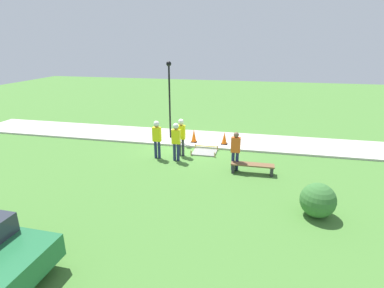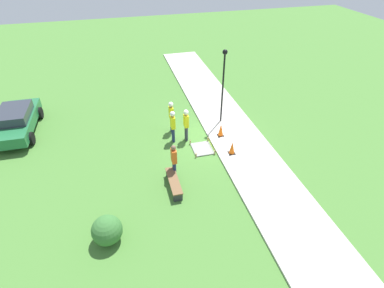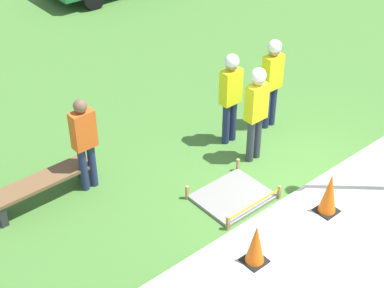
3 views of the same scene
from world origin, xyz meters
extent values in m
plane|color=#477A33|center=(0.00, 0.00, 0.00)|extent=(60.00, 60.00, 0.00)
cube|color=#BCB7AD|center=(0.00, -1.50, 0.05)|extent=(28.00, 2.99, 0.10)
cube|color=gray|center=(-0.94, 0.64, 0.03)|extent=(1.20, 1.01, 0.06)
cube|color=tan|center=(-1.54, 0.14, 0.13)|extent=(0.05, 0.05, 0.26)
cube|color=tan|center=(-0.34, 0.14, 0.13)|extent=(0.05, 0.05, 0.26)
cube|color=tan|center=(-1.54, 1.14, 0.13)|extent=(0.05, 0.05, 0.26)
cube|color=tan|center=(-0.34, 1.14, 0.13)|extent=(0.05, 0.05, 0.26)
cube|color=yellow|center=(-0.94, 0.14, 0.19)|extent=(1.20, 0.00, 0.04)
cube|color=black|center=(-1.79, -0.70, 0.11)|extent=(0.34, 0.34, 0.02)
cone|color=orange|center=(-1.79, -0.70, 0.46)|extent=(0.29, 0.29, 0.67)
cube|color=black|center=(-0.09, -0.68, 0.11)|extent=(0.34, 0.34, 0.02)
cone|color=orange|center=(-0.09, -0.68, 0.49)|extent=(0.29, 0.29, 0.73)
cube|color=#2D2D33|center=(-4.22, 2.69, 0.19)|extent=(0.12, 0.40, 0.38)
cube|color=#2D2D33|center=(-2.58, 2.69, 0.19)|extent=(0.12, 0.40, 0.38)
cube|color=brown|center=(-3.40, 2.69, 0.41)|extent=(1.84, 0.44, 0.06)
cylinder|color=navy|center=(0.11, 1.96, 0.43)|extent=(0.14, 0.14, 0.86)
cylinder|color=navy|center=(0.29, 1.96, 0.43)|extent=(0.14, 0.14, 0.86)
cube|color=yellow|center=(0.20, 1.96, 1.20)|extent=(0.40, 0.22, 0.68)
sphere|color=#A37A5B|center=(0.20, 1.96, 1.66)|extent=(0.23, 0.23, 0.23)
sphere|color=white|center=(0.20, 1.96, 1.72)|extent=(0.27, 0.27, 0.27)
cylinder|color=navy|center=(1.10, 1.84, 0.44)|extent=(0.14, 0.14, 0.87)
cylinder|color=navy|center=(1.28, 1.84, 0.44)|extent=(0.14, 0.14, 0.87)
cube|color=yellow|center=(1.19, 1.84, 1.22)|extent=(0.40, 0.22, 0.69)
sphere|color=#A37A5B|center=(1.19, 1.84, 1.68)|extent=(0.24, 0.24, 0.24)
sphere|color=white|center=(1.19, 1.84, 1.75)|extent=(0.27, 0.27, 0.27)
cylinder|color=#383D47|center=(0.05, 1.24, 0.44)|extent=(0.14, 0.14, 0.87)
cylinder|color=#383D47|center=(0.23, 1.24, 0.44)|extent=(0.14, 0.14, 0.87)
cube|color=yellow|center=(0.14, 1.24, 1.22)|extent=(0.40, 0.22, 0.69)
sphere|color=tan|center=(0.14, 1.24, 1.68)|extent=(0.24, 0.24, 0.24)
sphere|color=white|center=(0.14, 1.24, 1.75)|extent=(0.27, 0.27, 0.27)
cylinder|color=navy|center=(-2.72, 2.50, 0.43)|extent=(0.14, 0.14, 0.85)
cylinder|color=navy|center=(-2.54, 2.50, 0.43)|extent=(0.14, 0.14, 0.85)
cube|color=#E55B1E|center=(-2.63, 2.50, 1.19)|extent=(0.40, 0.22, 0.68)
sphere|color=brown|center=(-2.63, 2.50, 1.65)|extent=(0.23, 0.23, 0.23)
cylinder|color=black|center=(1.43, -1.22, 2.15)|extent=(0.10, 0.10, 4.09)
sphere|color=black|center=(1.43, -1.22, 4.29)|extent=(0.28, 0.28, 0.28)
cylinder|color=black|center=(1.90, 9.44, 0.35)|extent=(0.70, 0.25, 0.70)
sphere|color=#387033|center=(-5.56, 5.63, 0.57)|extent=(1.14, 1.14, 1.14)
camera|label=1|loc=(-3.42, 14.87, 5.42)|focal=28.00mm
camera|label=2|loc=(-13.16, 4.42, 9.51)|focal=28.00mm
camera|label=3|loc=(-6.50, -4.79, 6.48)|focal=55.00mm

